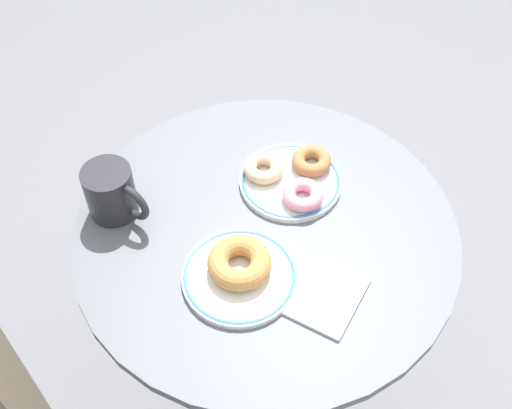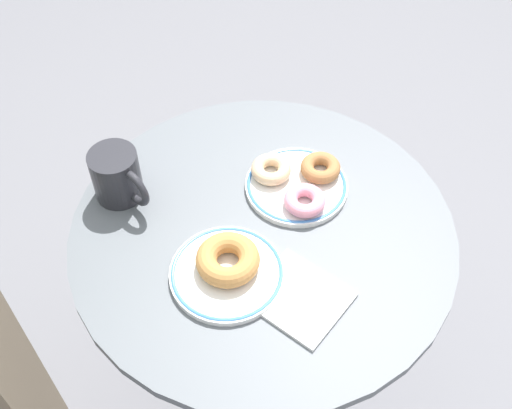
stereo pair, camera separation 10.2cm
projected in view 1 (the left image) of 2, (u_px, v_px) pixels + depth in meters
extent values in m
cube|color=slate|center=(262.00, 406.00, 1.58)|extent=(7.00, 7.00, 0.02)
cylinder|color=#565B60|center=(266.00, 231.00, 1.03)|extent=(0.62, 0.62, 0.02)
cylinder|color=#565B60|center=(264.00, 334.00, 1.30)|extent=(0.06, 0.06, 0.67)
cylinder|color=#565B60|center=(262.00, 403.00, 1.57)|extent=(0.36, 0.36, 0.03)
cylinder|color=white|center=(240.00, 277.00, 0.96)|extent=(0.17, 0.17, 0.01)
torus|color=#3D75BC|center=(240.00, 276.00, 0.96)|extent=(0.17, 0.17, 0.01)
cylinder|color=white|center=(290.00, 182.00, 1.08)|extent=(0.17, 0.17, 0.01)
torus|color=#3D75BC|center=(290.00, 180.00, 1.08)|extent=(0.17, 0.17, 0.01)
torus|color=#BC7F42|center=(239.00, 263.00, 0.95)|extent=(0.13, 0.13, 0.03)
torus|color=#A36B3D|center=(312.00, 161.00, 1.09)|extent=(0.10, 0.10, 0.02)
torus|color=#E0B789|center=(264.00, 168.00, 1.08)|extent=(0.09, 0.09, 0.02)
torus|color=pink|center=(303.00, 195.00, 1.04)|extent=(0.09, 0.09, 0.02)
cube|color=white|center=(315.00, 291.00, 0.95)|extent=(0.14, 0.15, 0.01)
cylinder|color=#28282D|center=(110.00, 192.00, 1.02)|extent=(0.08, 0.08, 0.09)
torus|color=#28282D|center=(131.00, 202.00, 1.00)|extent=(0.02, 0.07, 0.07)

